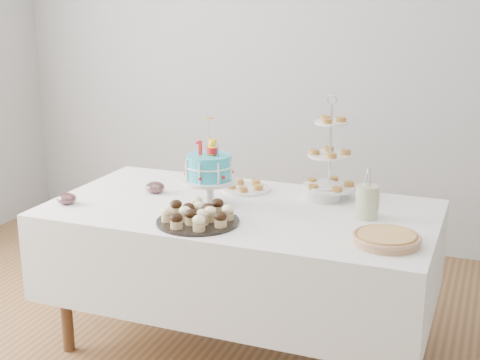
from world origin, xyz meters
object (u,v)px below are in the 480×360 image
at_px(plate_stack, 322,191).
at_px(utensil_pitcher, 367,201).
at_px(cupcake_tray, 198,214).
at_px(jam_bowl_a, 67,199).
at_px(table, 241,250).
at_px(pastry_plate, 246,187).
at_px(tiered_stand, 330,156).
at_px(jam_bowl_b, 155,188).
at_px(pie, 387,238).
at_px(birthday_cake, 209,182).

xyz_separation_m(plate_stack, utensil_pitcher, (0.28, -0.23, 0.05)).
bearing_deg(cupcake_tray, jam_bowl_a, 178.43).
bearing_deg(plate_stack, jam_bowl_a, -154.32).
bearing_deg(cupcake_tray, table, 71.22).
bearing_deg(cupcake_tray, pastry_plate, 88.70).
height_order(tiered_stand, jam_bowl_b, tiered_stand).
bearing_deg(cupcake_tray, jam_bowl_b, 139.26).
xyz_separation_m(plate_stack, jam_bowl_b, (-0.86, -0.23, -0.01)).
bearing_deg(pie, cupcake_tray, -177.04).
bearing_deg(table, cupcake_tray, -108.78).
distance_m(pie, tiered_stand, 0.72).
relative_size(cupcake_tray, pie, 1.32).
bearing_deg(jam_bowl_b, cupcake_tray, -40.74).
relative_size(plate_stack, jam_bowl_b, 1.91).
height_order(pastry_plate, utensil_pitcher, utensil_pitcher).
bearing_deg(pastry_plate, jam_bowl_b, -152.64).
relative_size(birthday_cake, plate_stack, 2.23).
height_order(cupcake_tray, pie, cupcake_tray).
height_order(pie, tiered_stand, tiered_stand).
xyz_separation_m(table, plate_stack, (0.34, 0.29, 0.27)).
xyz_separation_m(cupcake_tray, jam_bowl_a, (-0.74, 0.02, -0.02)).
height_order(tiered_stand, jam_bowl_a, tiered_stand).
height_order(table, pie, pie).
height_order(table, jam_bowl_b, jam_bowl_b).
distance_m(tiered_stand, jam_bowl_a, 1.36).
xyz_separation_m(pie, tiered_stand, (-0.39, 0.56, 0.20)).
relative_size(table, pastry_plate, 7.17).
bearing_deg(cupcake_tray, plate_stack, 53.21).
height_order(tiered_stand, utensil_pitcher, tiered_stand).
bearing_deg(plate_stack, birthday_cake, -148.46).
distance_m(table, pie, 0.84).
relative_size(plate_stack, jam_bowl_a, 2.04).
relative_size(birthday_cake, tiered_stand, 0.81).
bearing_deg(tiered_stand, pie, -54.96).
relative_size(table, plate_stack, 9.73).
height_order(cupcake_tray, utensil_pitcher, utensil_pitcher).
bearing_deg(pie, pastry_plate, 147.52).
bearing_deg(jam_bowl_b, pie, -13.88).
xyz_separation_m(table, cupcake_tray, (-0.10, -0.29, 0.27)).
bearing_deg(cupcake_tray, birthday_cake, 103.11).
height_order(birthday_cake, jam_bowl_b, birthday_cake).
bearing_deg(table, jam_bowl_b, 172.48).
relative_size(cupcake_tray, jam_bowl_b, 3.77).
distance_m(pie, pastry_plate, 1.01).
bearing_deg(plate_stack, utensil_pitcher, -39.56).
relative_size(cupcake_tray, jam_bowl_a, 4.02).
height_order(pie, plate_stack, plate_stack).
bearing_deg(tiered_stand, utensil_pitcher, -45.01).
distance_m(pie, jam_bowl_b, 1.32).
bearing_deg(table, pastry_plate, 106.45).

